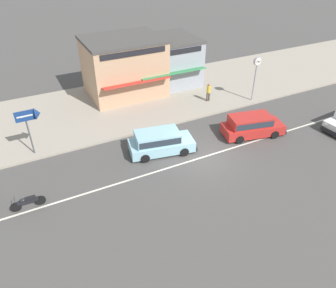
% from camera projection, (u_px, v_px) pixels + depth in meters
% --- Properties ---
extents(ground_plane, '(160.00, 160.00, 0.00)m').
position_uv_depth(ground_plane, '(204.00, 157.00, 21.68)').
color(ground_plane, '#4C4947').
extents(lane_centre_stripe, '(50.40, 0.14, 0.01)m').
position_uv_depth(lane_centre_stripe, '(204.00, 157.00, 21.68)').
color(lane_centre_stripe, silver).
rests_on(lane_centre_stripe, ground).
extents(kerb_strip, '(68.00, 10.00, 0.15)m').
position_uv_depth(kerb_strip, '(147.00, 99.00, 28.76)').
color(kerb_strip, '#9E9384').
rests_on(kerb_strip, ground).
extents(minivan_pale_blue_1, '(4.64, 2.58, 1.56)m').
position_uv_depth(minivan_pale_blue_1, '(160.00, 141.00, 21.69)').
color(minivan_pale_blue_1, '#93C6D6').
rests_on(minivan_pale_blue_1, ground).
extents(minivan_red_4, '(4.75, 2.65, 1.56)m').
position_uv_depth(minivan_red_4, '(252.00, 125.00, 23.49)').
color(minivan_red_4, red).
rests_on(minivan_red_4, ground).
extents(motorcycle_0, '(1.81, 0.56, 0.80)m').
position_uv_depth(motorcycle_0, '(27.00, 202.00, 17.54)').
color(motorcycle_0, black).
rests_on(motorcycle_0, ground).
extents(street_clock, '(0.71, 0.22, 3.83)m').
position_uv_depth(street_clock, '(257.00, 68.00, 26.79)').
color(street_clock, '#9E9EA3').
rests_on(street_clock, kerb_strip).
extents(arrow_signboard, '(1.54, 0.77, 3.19)m').
position_uv_depth(arrow_signboard, '(35.00, 116.00, 20.50)').
color(arrow_signboard, '#4C4C51').
rests_on(arrow_signboard, kerb_strip).
extents(pedestrian_near_clock, '(0.34, 0.34, 1.58)m').
position_uv_depth(pedestrian_near_clock, '(209.00, 91.00, 27.78)').
color(pedestrian_near_clock, '#4C4238').
rests_on(pedestrian_near_clock, kerb_strip).
extents(shopfront_corner_warung, '(6.89, 5.68, 4.27)m').
position_uv_depth(shopfront_corner_warung, '(160.00, 62.00, 30.11)').
color(shopfront_corner_warung, '#999EA8').
rests_on(shopfront_corner_warung, kerb_strip).
extents(shopfront_mid_block, '(6.50, 5.94, 4.92)m').
position_uv_depth(shopfront_mid_block, '(124.00, 66.00, 28.32)').
color(shopfront_mid_block, tan).
rests_on(shopfront_mid_block, kerb_strip).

